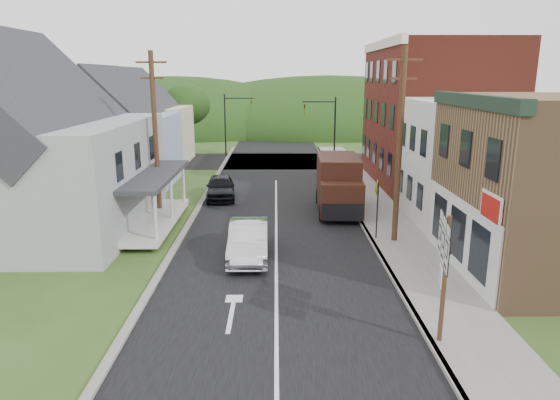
{
  "coord_description": "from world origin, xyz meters",
  "views": [
    {
      "loc": [
        -0.01,
        -18.95,
        7.72
      ],
      "look_at": [
        0.18,
        3.15,
        2.2
      ],
      "focal_mm": 32.0,
      "sensor_mm": 36.0,
      "label": 1
    }
  ],
  "objects_px": {
    "warning_sign": "(377,200)",
    "route_sign_cluster": "(444,261)",
    "silver_sedan": "(249,241)",
    "dark_sedan": "(220,187)",
    "delivery_van": "(339,185)"
  },
  "relations": [
    {
      "from": "delivery_van",
      "to": "route_sign_cluster",
      "type": "distance_m",
      "value": 14.92
    },
    {
      "from": "route_sign_cluster",
      "to": "warning_sign",
      "type": "distance_m",
      "value": 9.57
    },
    {
      "from": "delivery_van",
      "to": "warning_sign",
      "type": "bearing_deg",
      "value": -75.43
    },
    {
      "from": "silver_sedan",
      "to": "delivery_van",
      "type": "bearing_deg",
      "value": 56.32
    },
    {
      "from": "delivery_van",
      "to": "route_sign_cluster",
      "type": "xyz_separation_m",
      "value": [
        1.14,
        -14.84,
        1.0
      ]
    },
    {
      "from": "warning_sign",
      "to": "route_sign_cluster",
      "type": "bearing_deg",
      "value": -68.87
    },
    {
      "from": "dark_sedan",
      "to": "delivery_van",
      "type": "bearing_deg",
      "value": -30.0
    },
    {
      "from": "silver_sedan",
      "to": "route_sign_cluster",
      "type": "relative_size",
      "value": 1.25
    },
    {
      "from": "dark_sedan",
      "to": "route_sign_cluster",
      "type": "height_order",
      "value": "route_sign_cluster"
    },
    {
      "from": "route_sign_cluster",
      "to": "dark_sedan",
      "type": "bearing_deg",
      "value": 126.27
    },
    {
      "from": "silver_sedan",
      "to": "dark_sedan",
      "type": "bearing_deg",
      "value": 101.25
    },
    {
      "from": "delivery_van",
      "to": "route_sign_cluster",
      "type": "height_order",
      "value": "route_sign_cluster"
    },
    {
      "from": "silver_sedan",
      "to": "dark_sedan",
      "type": "relative_size",
      "value": 1.08
    },
    {
      "from": "silver_sedan",
      "to": "route_sign_cluster",
      "type": "bearing_deg",
      "value": -52.01
    },
    {
      "from": "silver_sedan",
      "to": "route_sign_cluster",
      "type": "height_order",
      "value": "route_sign_cluster"
    }
  ]
}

